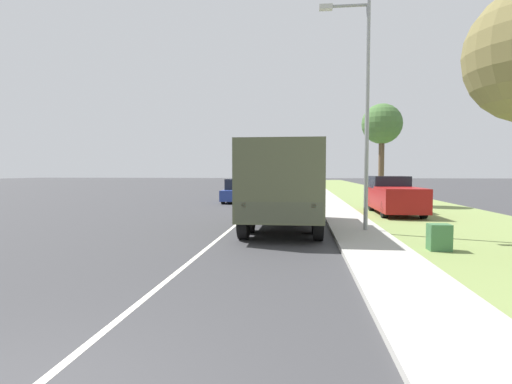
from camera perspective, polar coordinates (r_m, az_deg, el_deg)
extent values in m
plane|color=#38383A|center=(42.85, 3.08, 0.10)|extent=(180.00, 180.00, 0.00)
cube|color=silver|center=(42.85, 3.08, 0.10)|extent=(0.12, 120.00, 0.00)
cube|color=#ADAAA3|center=(42.81, 9.10, 0.14)|extent=(1.80, 120.00, 0.12)
cube|color=olive|center=(43.24, 14.94, 0.04)|extent=(7.00, 120.00, 0.02)
cube|color=#474C38|center=(16.82, 4.35, 1.33)|extent=(2.59, 1.88, 2.05)
cube|color=#4C5138|center=(13.46, 3.81, 1.78)|extent=(2.59, 4.84, 2.45)
cube|color=#474C38|center=(11.15, 3.21, -2.95)|extent=(2.46, 0.10, 0.60)
cube|color=red|center=(11.21, -1.75, -1.89)|extent=(0.12, 0.06, 0.12)
cube|color=red|center=(11.10, 8.23, -1.97)|extent=(0.12, 0.06, 0.12)
cylinder|color=black|center=(16.87, 0.43, -2.25)|extent=(0.30, 1.17, 1.17)
cylinder|color=black|center=(16.79, 8.24, -2.30)|extent=(0.30, 1.17, 1.17)
cylinder|color=black|center=(12.46, -1.76, -4.09)|extent=(0.30, 1.17, 1.17)
cylinder|color=black|center=(12.34, 8.86, -4.19)|extent=(0.30, 1.17, 1.17)
cylinder|color=black|center=(13.88, -0.89, -3.36)|extent=(0.30, 1.17, 1.17)
cylinder|color=black|center=(13.78, 8.61, -3.44)|extent=(0.30, 1.17, 1.17)
cube|color=navy|center=(27.44, -2.45, -0.38)|extent=(1.93, 4.04, 0.71)
cube|color=black|center=(27.49, -2.43, 1.12)|extent=(1.70, 1.82, 0.72)
cylinder|color=black|center=(28.87, -3.74, -0.63)|extent=(0.20, 0.64, 0.64)
cylinder|color=black|center=(28.61, -0.34, -0.66)|extent=(0.20, 0.64, 0.64)
cylinder|color=black|center=(26.34, -4.75, -0.98)|extent=(0.20, 0.64, 0.64)
cylinder|color=black|center=(26.05, -1.02, -1.01)|extent=(0.20, 0.64, 0.64)
cube|color=maroon|center=(37.81, 5.24, 0.56)|extent=(1.84, 3.94, 0.76)
cube|color=black|center=(37.87, 5.25, 1.71)|extent=(1.62, 1.78, 0.77)
cylinder|color=black|center=(39.11, 4.08, 0.29)|extent=(0.20, 0.64, 0.64)
cylinder|color=black|center=(39.07, 6.49, 0.28)|extent=(0.20, 0.64, 0.64)
cylinder|color=black|center=(36.59, 3.91, 0.12)|extent=(0.20, 0.64, 0.64)
cylinder|color=black|center=(36.55, 6.48, 0.10)|extent=(0.20, 0.64, 0.64)
cube|color=tan|center=(48.07, 1.00, 1.08)|extent=(1.91, 4.84, 0.78)
cube|color=black|center=(48.15, 1.01, 2.01)|extent=(1.68, 2.18, 0.78)
cylinder|color=black|center=(49.71, 0.19, 0.86)|extent=(0.20, 0.64, 0.64)
cylinder|color=black|center=(49.55, 2.15, 0.85)|extent=(0.20, 0.64, 0.64)
cylinder|color=black|center=(46.63, -0.23, 0.72)|extent=(0.20, 0.64, 0.64)
cylinder|color=black|center=(46.46, 1.86, 0.71)|extent=(0.20, 0.64, 0.64)
cube|color=#B7BABF|center=(62.79, 5.80, 1.46)|extent=(1.82, 4.79, 0.69)
cube|color=black|center=(62.88, 5.81, 2.10)|extent=(1.60, 2.16, 0.71)
cylinder|color=black|center=(64.35, 5.10, 1.31)|extent=(0.20, 0.64, 0.64)
cylinder|color=black|center=(64.33, 6.54, 1.31)|extent=(0.20, 0.64, 0.64)
cylinder|color=black|center=(61.28, 5.03, 1.23)|extent=(0.20, 0.64, 0.64)
cylinder|color=black|center=(61.26, 6.54, 1.23)|extent=(0.20, 0.64, 0.64)
cube|color=navy|center=(77.77, 6.16, 1.69)|extent=(1.80, 4.83, 0.59)
cube|color=black|center=(77.86, 6.16, 2.14)|extent=(1.58, 2.17, 0.63)
cylinder|color=black|center=(79.33, 5.59, 1.61)|extent=(0.20, 0.64, 0.64)
cylinder|color=black|center=(79.32, 6.74, 1.60)|extent=(0.20, 0.64, 0.64)
cylinder|color=black|center=(76.24, 5.55, 1.56)|extent=(0.20, 0.64, 0.64)
cylinder|color=black|center=(76.23, 6.75, 1.55)|extent=(0.20, 0.64, 0.64)
cube|color=maroon|center=(20.68, 19.27, -1.01)|extent=(1.94, 5.10, 0.99)
cube|color=black|center=(22.09, 18.46, 1.35)|extent=(1.78, 2.14, 0.63)
cube|color=maroon|center=(19.61, 19.98, 0.39)|extent=(1.94, 2.96, 0.12)
cylinder|color=black|center=(22.19, 16.16, -1.60)|extent=(0.24, 0.76, 0.76)
cylinder|color=black|center=(22.54, 20.42, -1.60)|extent=(0.24, 0.76, 0.76)
cylinder|color=black|center=(18.89, 17.86, -2.39)|extent=(0.24, 0.76, 0.76)
cylinder|color=black|center=(19.30, 22.81, -2.37)|extent=(0.24, 0.76, 0.76)
cylinder|color=gray|center=(14.15, 15.58, 10.35)|extent=(0.14, 0.14, 7.68)
cylinder|color=gray|center=(15.00, 12.88, 24.54)|extent=(1.40, 0.11, 0.11)
cube|color=#B2B2AD|center=(14.93, 9.95, 24.54)|extent=(0.44, 0.24, 0.16)
cylinder|color=brown|center=(26.07, 17.45, 3.01)|extent=(0.35, 0.35, 4.37)
sphere|color=#477038|center=(26.24, 17.55, 9.28)|extent=(2.48, 2.48, 2.48)
cube|color=#3D7042|center=(11.65, 24.71, -5.89)|extent=(0.55, 0.45, 0.70)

